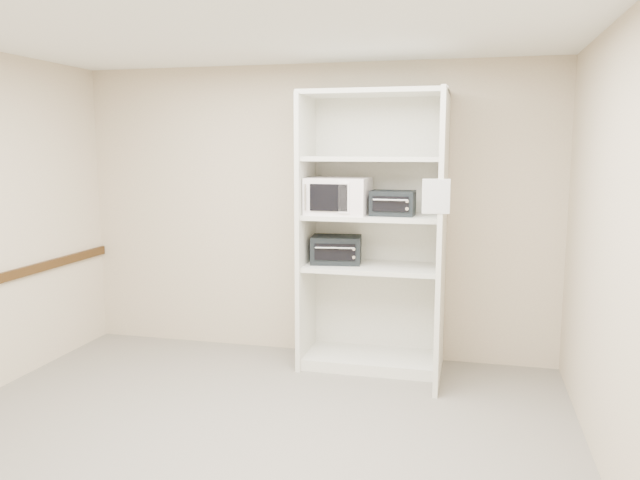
% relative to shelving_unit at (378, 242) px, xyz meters
% --- Properties ---
extents(floor, '(4.50, 4.00, 0.01)m').
position_rel_shelving_unit_xyz_m(floor, '(-0.67, -1.70, -1.13)').
color(floor, slate).
rests_on(floor, ground).
extents(ceiling, '(4.50, 4.00, 0.01)m').
position_rel_shelving_unit_xyz_m(ceiling, '(-0.67, -1.70, 1.57)').
color(ceiling, white).
extents(wall_back, '(4.50, 0.02, 2.70)m').
position_rel_shelving_unit_xyz_m(wall_back, '(-0.67, 0.30, 0.22)').
color(wall_back, tan).
rests_on(wall_back, ground).
extents(wall_front, '(4.50, 0.02, 2.70)m').
position_rel_shelving_unit_xyz_m(wall_front, '(-0.67, -3.70, 0.22)').
color(wall_front, tan).
rests_on(wall_front, ground).
extents(wall_right, '(0.02, 4.00, 2.70)m').
position_rel_shelving_unit_xyz_m(wall_right, '(1.58, -1.70, 0.22)').
color(wall_right, tan).
rests_on(wall_right, ground).
extents(shelving_unit, '(1.24, 0.92, 2.42)m').
position_rel_shelving_unit_xyz_m(shelving_unit, '(0.00, 0.00, 0.00)').
color(shelving_unit, beige).
rests_on(shelving_unit, floor).
extents(microwave, '(0.54, 0.42, 0.32)m').
position_rel_shelving_unit_xyz_m(microwave, '(-0.35, -0.05, 0.40)').
color(microwave, white).
rests_on(microwave, shelving_unit).
extents(toaster_oven_upper, '(0.37, 0.28, 0.21)m').
position_rel_shelving_unit_xyz_m(toaster_oven_upper, '(0.13, -0.05, 0.34)').
color(toaster_oven_upper, black).
rests_on(toaster_oven_upper, shelving_unit).
extents(toaster_oven_lower, '(0.47, 0.38, 0.24)m').
position_rel_shelving_unit_xyz_m(toaster_oven_lower, '(-0.38, 0.03, -0.09)').
color(toaster_oven_lower, black).
rests_on(toaster_oven_lower, shelving_unit).
extents(paper_sign, '(0.20, 0.02, 0.26)m').
position_rel_shelving_unit_xyz_m(paper_sign, '(0.52, -0.63, 0.45)').
color(paper_sign, white).
rests_on(paper_sign, shelving_unit).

